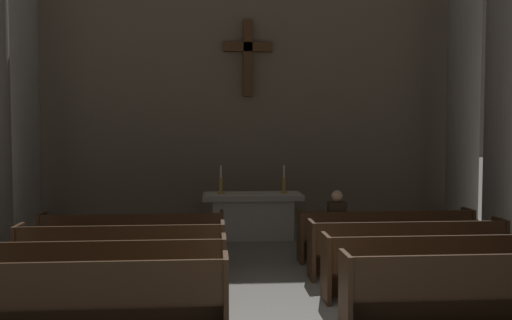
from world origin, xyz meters
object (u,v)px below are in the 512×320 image
pew_left_row_2 (108,272)px  column_left_fourth (22,81)px  pew_right_row_1 (474,289)px  pew_right_row_3 (407,249)px  pew_left_row_1 (89,298)px  lone_worshipper (336,224)px  pew_right_row_2 (436,266)px  column_right_fourth (464,84)px  pew_left_row_3 (122,253)px  candlestick_left (221,185)px  altar (253,215)px  pew_right_row_4 (385,235)px  pew_left_row_4 (133,239)px  candlestick_right (284,184)px  column_right_third (505,76)px

pew_left_row_2 → column_left_fourth: size_ratio=0.44×
pew_right_row_1 → pew_right_row_3: same height
pew_left_row_1 → lone_worshipper: 5.06m
pew_right_row_2 → column_right_fourth: 6.97m
lone_worshipper → pew_left_row_3: bearing=-162.1°
pew_left_row_1 → candlestick_left: size_ratio=5.17×
pew_left_row_1 → pew_right_row_2: (4.59, 1.15, 0.00)m
pew_left_row_2 → altar: 5.11m
column_left_fourth → altar: (5.23, -0.96, -3.00)m
pew_left_row_3 → pew_right_row_3: bearing=0.0°
pew_left_row_3 → pew_right_row_4: 4.73m
pew_right_row_4 → candlestick_left: candlestick_left is taller
candlestick_left → column_right_fourth: bearing=9.2°
pew_left_row_3 → pew_left_row_4: bearing=90.0°
pew_left_row_3 → candlestick_right: 4.60m
column_left_fourth → candlestick_right: column_left_fourth is taller
column_right_fourth → candlestick_left: column_right_fourth is taller
pew_left_row_1 → candlestick_right: (2.99, 5.71, 0.73)m
candlestick_right → pew_left_row_2: bearing=-123.3°
altar → lone_worshipper: (1.37, -2.23, 0.16)m
pew_left_row_4 → column_left_fourth: size_ratio=0.44×
pew_left_row_2 → lone_worshipper: 4.35m
pew_left_row_3 → pew_left_row_2: bearing=-90.0°
pew_left_row_3 → pew_right_row_3: (4.59, 0.00, 0.00)m
pew_left_row_2 → pew_left_row_3: same height
column_left_fourth → candlestick_left: size_ratio=11.64×
pew_left_row_3 → candlestick_left: (1.59, 3.42, 0.73)m
pew_right_row_3 → column_right_third: 4.92m
pew_left_row_1 → pew_right_row_4: same height
pew_left_row_2 → candlestick_left: bearing=70.8°
pew_left_row_3 → column_right_third: (7.52, 2.48, 3.06)m
altar → candlestick_right: 0.97m
pew_right_row_2 → pew_left_row_1: bearing=-166.0°
pew_right_row_2 → column_right_third: bearing=51.0°
pew_right_row_3 → column_left_fourth: column_left_fourth is taller
pew_right_row_4 → column_left_fourth: size_ratio=0.44×
column_right_third → altar: column_right_third is taller
column_right_third → lone_worshipper: bearing=-161.4°
pew_right_row_2 → candlestick_right: (-1.59, 4.56, 0.73)m
pew_left_row_2 → pew_left_row_1: bearing=-90.0°
pew_left_row_3 → candlestick_left: size_ratio=5.17×
pew_left_row_1 → pew_left_row_3: bearing=90.0°
pew_left_row_2 → altar: size_ratio=1.46×
pew_left_row_2 → column_right_third: 8.90m
pew_left_row_1 → candlestick_left: 5.97m
column_left_fourth → column_right_fourth: (10.46, 0.00, 0.00)m
altar → lone_worshipper: 2.62m
pew_left_row_3 → pew_right_row_2: 4.73m
pew_left_row_1 → pew_left_row_3: size_ratio=1.00×
pew_left_row_1 → column_right_fourth: size_ratio=0.44×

